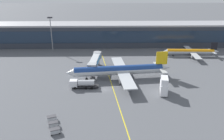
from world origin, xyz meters
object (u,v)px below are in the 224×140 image
catering_lift (164,86)px  baggage_cart_2 (52,118)px  baggage_cart_1 (53,124)px  main_airliner (120,70)px  commuter_jet_far (191,52)px  baggage_cart_0 (55,131)px  fuel_tanker (82,84)px

catering_lift → baggage_cart_2: 39.94m
catering_lift → baggage_cart_1: bearing=-151.2°
main_airliner → baggage_cart_2: main_airliner is taller
commuter_jet_far → catering_lift: bearing=-119.7°
baggage_cart_0 → fuel_tanker: bearing=80.7°
baggage_cart_2 → commuter_jet_far: bearing=44.3°
baggage_cart_0 → commuter_jet_far: (58.62, 65.35, 1.75)m
fuel_tanker → baggage_cart_0: fuel_tanker is taller
baggage_cart_2 → main_airliner: bearing=55.1°
baggage_cart_0 → baggage_cart_1: size_ratio=1.00×
catering_lift → baggage_cart_2: (-36.35, -16.39, -2.28)m
commuter_jet_far → main_airliner: bearing=-143.8°
catering_lift → baggage_cart_0: (-34.14, -22.40, -2.28)m
baggage_cart_0 → baggage_cart_1: bearing=110.2°
catering_lift → commuter_jet_far: (24.47, 42.96, -0.53)m
main_airliner → catering_lift: (15.16, -13.99, -0.54)m
baggage_cart_1 → commuter_jet_far: commuter_jet_far is taller
fuel_tanker → main_airliner: bearing=31.8°
catering_lift → commuter_jet_far: 49.44m
main_airliner → baggage_cart_0: size_ratio=14.55×
main_airliner → baggage_cart_1: main_airliner is taller
commuter_jet_far → baggage_cart_0: bearing=-131.9°
baggage_cart_2 → commuter_jet_far: size_ratio=0.10×
baggage_cart_1 → baggage_cart_2: 3.20m
catering_lift → commuter_jet_far: commuter_jet_far is taller
catering_lift → baggage_cart_2: bearing=-155.7°
catering_lift → baggage_cart_0: bearing=-146.7°
fuel_tanker → commuter_jet_far: (54.10, 37.93, 0.79)m
baggage_cart_0 → baggage_cart_2: 6.40m
catering_lift → baggage_cart_1: (-35.25, -19.39, -2.28)m
catering_lift → baggage_cart_1: size_ratio=2.37×
fuel_tanker → catering_lift: bearing=-9.6°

